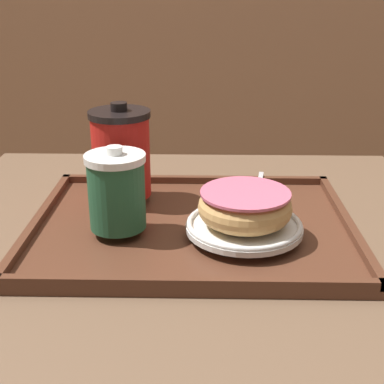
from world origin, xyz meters
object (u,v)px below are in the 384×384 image
at_px(coffee_cup_front, 117,191).
at_px(coffee_cup_rear, 121,153).
at_px(donut_chocolate_glazed, 245,206).
at_px(spoon, 258,192).

height_order(coffee_cup_front, coffee_cup_rear, coffee_cup_rear).
xyz_separation_m(coffee_cup_front, donut_chocolate_glazed, (0.18, -0.01, -0.02)).
relative_size(coffee_cup_front, donut_chocolate_glazed, 0.91).
distance_m(coffee_cup_rear, spoon, 0.23).
height_order(coffee_cup_rear, donut_chocolate_glazed, coffee_cup_rear).
distance_m(coffee_cup_rear, donut_chocolate_glazed, 0.23).
bearing_deg(coffee_cup_rear, coffee_cup_front, -84.96).
distance_m(donut_chocolate_glazed, spoon, 0.14).
bearing_deg(spoon, donut_chocolate_glazed, -4.41).
bearing_deg(donut_chocolate_glazed, coffee_cup_rear, 145.09).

